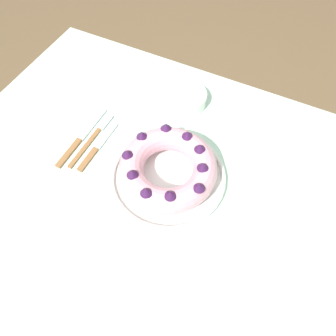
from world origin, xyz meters
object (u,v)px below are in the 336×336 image
at_px(fork, 94,136).
at_px(serving_knife, 79,141).
at_px(bundt_cake, 168,168).
at_px(side_bowl, 186,99).
at_px(serving_dish, 168,177).
at_px(cake_knife, 96,149).

distance_m(fork, serving_knife, 0.04).
relative_size(bundt_cake, side_bowl, 2.01).
distance_m(serving_dish, bundt_cake, 0.04).
bearing_deg(fork, serving_knife, -127.14).
distance_m(cake_knife, side_bowl, 0.32).
bearing_deg(fork, bundt_cake, -1.91).
distance_m(bundt_cake, side_bowl, 0.28).
bearing_deg(serving_knife, serving_dish, -4.53).
relative_size(fork, side_bowl, 1.67).
bearing_deg(serving_dish, side_bowl, 104.88).
relative_size(serving_knife, cake_knife, 1.27).
bearing_deg(fork, cake_knife, -46.01).
bearing_deg(side_bowl, serving_knife, -128.25).
bearing_deg(side_bowl, cake_knife, -119.07).
height_order(fork, serving_knife, serving_knife).
height_order(serving_dish, bundt_cake, bundt_cake).
xyz_separation_m(serving_dish, side_bowl, (-0.07, 0.27, 0.01)).
relative_size(fork, cake_knife, 1.13).
bearing_deg(serving_dish, fork, 172.86).
xyz_separation_m(serving_knife, side_bowl, (0.21, 0.27, 0.02)).
xyz_separation_m(fork, cake_knife, (0.03, -0.04, 0.00)).
bearing_deg(side_bowl, fork, -127.64).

